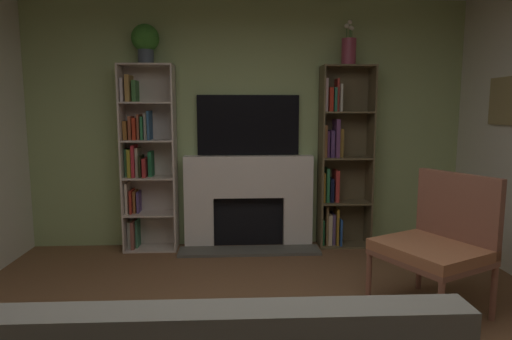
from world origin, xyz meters
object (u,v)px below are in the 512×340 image
bookshelf_left (144,158)px  vase_with_flowers (349,50)px  armchair (439,241)px  bookshelf_right (339,162)px  tv (248,125)px  fireplace (249,200)px  potted_plant (145,41)px

bookshelf_left → vase_with_flowers: size_ratio=4.23×
bookshelf_left → armchair: bookshelf_left is taller
bookshelf_right → tv: bearing=175.8°
bookshelf_left → bookshelf_right: 2.12m
fireplace → bookshelf_left: bearing=-179.4°
fireplace → tv: tv is taller
fireplace → bookshelf_right: size_ratio=0.76×
bookshelf_right → vase_with_flowers: vase_with_flowers is taller
armchair → fireplace: bearing=129.5°
fireplace → bookshelf_right: bookshelf_right is taller
bookshelf_left → vase_with_flowers: (2.19, -0.04, 1.14)m
vase_with_flowers → armchair: bearing=-79.3°
bookshelf_left → fireplace: bearing=0.6°
vase_with_flowers → fireplace: bearing=177.3°
fireplace → vase_with_flowers: size_ratio=3.22×
bookshelf_right → armchair: 1.74m
bookshelf_right → potted_plant: bearing=-178.7°
potted_plant → armchair: 3.36m
bookshelf_left → armchair: size_ratio=1.91×
tv → potted_plant: bearing=-173.6°
tv → bookshelf_right: size_ratio=0.56×
tv → potted_plant: 1.38m
tv → bookshelf_right: 1.08m
tv → bookshelf_left: (-1.12, -0.08, -0.35)m
fireplace → bookshelf_right: (1.00, -0.01, 0.42)m
tv → bookshelf_left: bearing=-175.8°
tv → vase_with_flowers: (1.06, -0.12, 0.79)m
potted_plant → armchair: (2.43, -1.60, -1.68)m
fireplace → bookshelf_left: (-1.12, -0.01, 0.48)m
fireplace → potted_plant: bearing=-177.2°
bookshelf_left → potted_plant: size_ratio=4.89×
fireplace → vase_with_flowers: vase_with_flowers is taller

